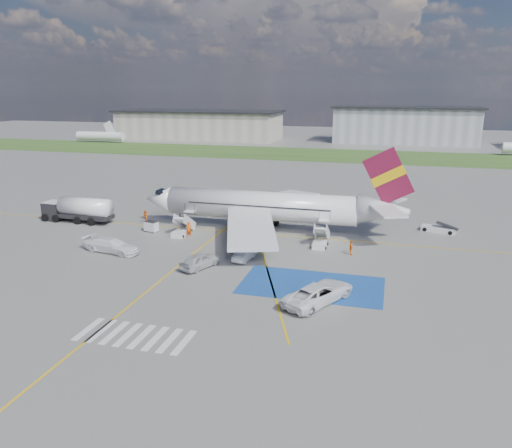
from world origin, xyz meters
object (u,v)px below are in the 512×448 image
object	(u,v)px
airliner	(272,206)
car_silver_a	(200,261)
belt_loader	(439,229)
van_white_a	(319,290)
van_white_b	(111,243)
gpu_cart	(151,227)
car_silver_b	(245,254)
fuel_tanker	(78,212)

from	to	relation	value
airliner	car_silver_a	size ratio (longest dim) A/B	7.46
belt_loader	van_white_a	size ratio (longest dim) A/B	0.78
car_silver_a	van_white_b	size ratio (longest dim) A/B	0.87
gpu_cart	van_white_b	xyz separation A→B (m)	(-0.59, -9.12, 0.44)
gpu_cart	car_silver_a	size ratio (longest dim) A/B	0.41
belt_loader	car_silver_b	world-z (taller)	belt_loader
car_silver_a	van_white_b	distance (m)	12.36
fuel_tanker	van_white_a	world-z (taller)	fuel_tanker
gpu_cart	car_silver_a	bearing A→B (deg)	-29.52
fuel_tanker	car_silver_b	bearing A→B (deg)	-17.03
airliner	car_silver_b	distance (m)	12.86
gpu_cart	car_silver_a	world-z (taller)	car_silver_a
van_white_a	van_white_b	distance (m)	27.02
belt_loader	car_silver_b	size ratio (longest dim) A/B	1.22
van_white_a	van_white_b	world-z (taller)	van_white_a
airliner	gpu_cart	world-z (taller)	airliner
belt_loader	car_silver_a	size ratio (longest dim) A/B	0.99
car_silver_b	van_white_a	distance (m)	13.43
belt_loader	car_silver_a	xyz separation A→B (m)	(-26.06, -21.67, 0.49)
fuel_tanker	van_white_a	distance (m)	42.34
airliner	belt_loader	bearing A→B (deg)	13.58
airliner	van_white_b	world-z (taller)	airliner
van_white_b	car_silver_a	bearing A→B (deg)	-89.74
van_white_a	gpu_cart	bearing A→B (deg)	-5.80
fuel_tanker	airliner	bearing A→B (deg)	7.82
fuel_tanker	belt_loader	xyz separation A→B (m)	(50.24, 8.29, -1.17)
car_silver_a	van_white_a	xyz separation A→B (m)	(13.77, -5.39, 0.34)
van_white_a	car_silver_b	bearing A→B (deg)	-15.24
car_silver_a	van_white_a	bearing A→B (deg)	180.00
car_silver_b	van_white_b	xyz separation A→B (m)	(-16.09, -1.47, 0.45)
fuel_tanker	van_white_b	xyz separation A→B (m)	(12.05, -11.08, -0.41)
gpu_cart	car_silver_b	distance (m)	17.28
airliner	van_white_a	xyz separation A→B (m)	(9.76, -21.73, -2.22)
fuel_tanker	van_white_b	bearing A→B (deg)	-40.78
car_silver_a	van_white_b	world-z (taller)	van_white_b
van_white_a	van_white_b	bearing A→B (deg)	11.25
gpu_cart	van_white_a	xyz separation A→B (m)	(25.31, -16.80, 0.51)
van_white_b	belt_loader	bearing A→B (deg)	-52.13
gpu_cart	van_white_a	world-z (taller)	van_white_a
fuel_tanker	gpu_cart	xyz separation A→B (m)	(12.64, -1.96, -0.85)
airliner	car_silver_a	xyz separation A→B (m)	(-4.01, -16.34, -2.55)
airliner	car_silver_b	xyz separation A→B (m)	(-0.06, -12.57, -2.73)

